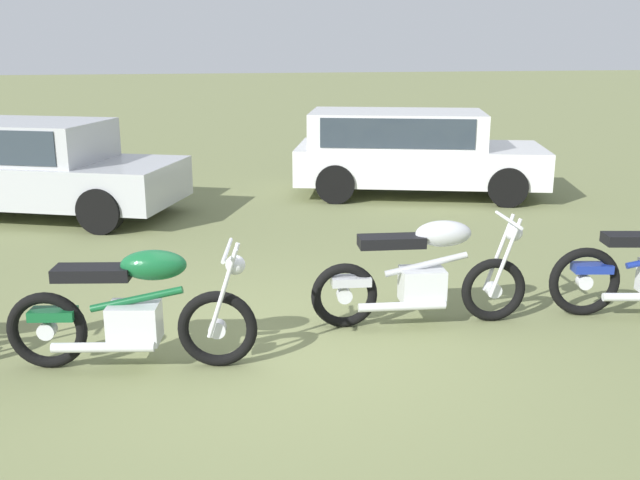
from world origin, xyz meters
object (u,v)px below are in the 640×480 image
(motorcycle_green, at_px, (134,310))
(car_silver, at_px, (29,163))
(motorcycle_silver, at_px, (423,274))
(car_white, at_px, (408,146))

(motorcycle_green, relative_size, car_silver, 0.42)
(motorcycle_silver, xyz_separation_m, car_silver, (-4.33, 5.44, 0.31))
(motorcycle_green, distance_m, car_white, 7.61)
(car_silver, bearing_deg, motorcycle_silver, -28.97)
(car_silver, bearing_deg, motorcycle_green, -50.81)
(motorcycle_silver, relative_size, car_silver, 0.43)
(car_white, bearing_deg, car_silver, -159.32)
(car_white, bearing_deg, motorcycle_green, -107.67)
(motorcycle_silver, bearing_deg, car_silver, 133.96)
(motorcycle_green, distance_m, motorcycle_silver, 2.61)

